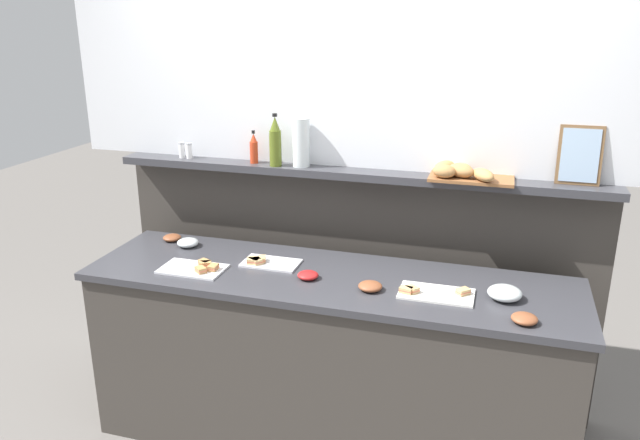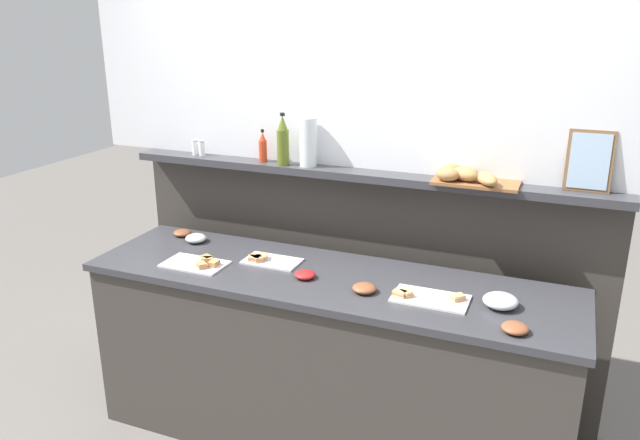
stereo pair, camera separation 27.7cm
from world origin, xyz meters
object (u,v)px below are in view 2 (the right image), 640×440
Objects in this scene: condiment_bowl_red at (305,275)px; glass_bowl_medium at (500,301)px; pepper_shaker at (202,148)px; bread_basket at (468,176)px; water_carafe at (308,142)px; glass_bowl_large at (196,238)px; sandwich_platter_rear at (428,298)px; condiment_bowl_teal at (515,328)px; sandwich_platter_front at (267,260)px; framed_picture at (589,161)px; condiment_bowl_dark at (364,288)px; salt_shaker at (195,148)px; condiment_bowl_cream at (182,233)px; sandwich_platter_side at (198,263)px; olive_oil_bottle at (283,142)px; hot_sauce_bottle at (263,148)px.

glass_bowl_medium is at bearing 2.41° from condiment_bowl_red.
pepper_shaker is at bearing 165.63° from glass_bowl_medium.
water_carafe is (-0.83, 0.02, 0.09)m from bread_basket.
glass_bowl_large is 1.64m from glass_bowl_medium.
sandwich_platter_rear is 0.30m from glass_bowl_medium.
pepper_shaker reaches higher than condiment_bowl_teal.
sandwich_platter_front is 1.58m from framed_picture.
glass_bowl_large is at bearing 173.74° from glass_bowl_medium.
condiment_bowl_dark is 0.39× the size of framed_picture.
bread_basket is (-0.24, 0.42, 0.42)m from glass_bowl_medium.
salt_shaker is at bearing 160.81° from condiment_bowl_teal.
sandwich_platter_front is at bearing -30.54° from salt_shaker.
bread_basket reaches higher than condiment_bowl_cream.
glass_bowl_large is 1.31× the size of salt_shaker.
sandwich_platter_rear is 1.17× the size of sandwich_platter_front.
pepper_shaker is at bearing 150.31° from condiment_bowl_red.
glass_bowl_large is at bearing 125.00° from sandwich_platter_side.
glass_bowl_medium is at bearing -19.00° from olive_oil_bottle.
glass_bowl_large reaches higher than condiment_bowl_dark.
bread_basket is (1.51, 0.18, 0.43)m from condiment_bowl_cream.
hot_sauce_bottle is at bearing 145.64° from condiment_bowl_dark.
hot_sauce_bottle is 0.27m from water_carafe.
glass_bowl_large is at bearing -154.47° from water_carafe.
water_carafe is at bearing 16.94° from condiment_bowl_cream.
salt_shaker reaches higher than sandwich_platter_front.
condiment_bowl_red is at bearing -17.44° from condiment_bowl_cream.
condiment_bowl_cream is 0.78m from olive_oil_bottle.
framed_picture reaches higher than condiment_bowl_cream.
condiment_bowl_cream is 1.13× the size of salt_shaker.
hot_sauce_bottle is at bearing 0.13° from pepper_shaker.
condiment_bowl_red is at bearing -177.59° from glass_bowl_medium.
condiment_bowl_cream is 0.56× the size of hot_sauce_bottle.
glass_bowl_medium is (1.63, -0.18, 0.01)m from glass_bowl_large.
pepper_shaker reaches higher than sandwich_platter_rear.
olive_oil_bottle is at bearing 101.17° from sandwich_platter_front.
condiment_bowl_teal is at bearing -9.67° from condiment_bowl_red.
olive_oil_bottle is 0.57m from salt_shaker.
olive_oil_bottle is 0.97m from bread_basket.
condiment_bowl_dark reaches higher than sandwich_platter_side.
framed_picture is at bearing 1.33° from hot_sauce_bottle.
sandwich_platter_rear is 0.82× the size of bread_basket.
sandwich_platter_rear is at bearing -171.51° from glass_bowl_medium.
glass_bowl_large is 1.31× the size of pepper_shaker.
water_carafe is at bearing 56.14° from sandwich_platter_side.
condiment_bowl_teal is 0.67m from condiment_bowl_dark.
hot_sauce_bottle is at bearing 118.41° from sandwich_platter_front.
olive_oil_bottle is (-0.91, 0.46, 0.53)m from sandwich_platter_rear.
olive_oil_bottle is 0.69× the size of bread_basket.
pepper_shaker is 0.34× the size of water_carafe.
pepper_shaker is at bearing 0.00° from salt_shaker.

